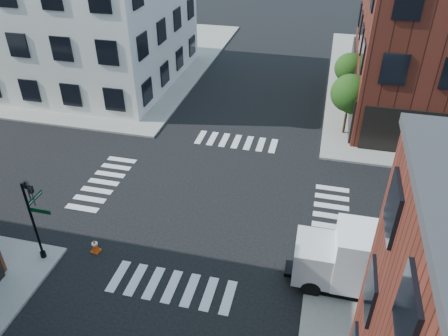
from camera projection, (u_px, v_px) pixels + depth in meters
The scene contains 8 objects.
ground at pixel (211, 198), 26.00m from camera, with size 120.00×120.00×0.00m, color black.
sidewalk_nw at pixel (75, 56), 47.20m from camera, with size 30.00×30.00×0.15m, color gray.
building_nw at pixel (55, 17), 39.76m from camera, with size 22.00×16.00×11.00m, color silver.
tree_near at pixel (350, 95), 30.86m from camera, with size 2.69×2.69×4.49m.
tree_far at pixel (350, 70), 35.90m from camera, with size 2.43×2.43×4.07m.
signal_pole at pixel (34, 213), 20.34m from camera, with size 1.29×1.24×4.60m.
box_truck at pixel (380, 263), 19.21m from camera, with size 7.36×2.37×3.31m.
traffic_cone at pixel (95, 246), 22.06m from camera, with size 0.48×0.48×0.78m.
Camera 1 is at (5.68, -19.98, 15.75)m, focal length 35.00 mm.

